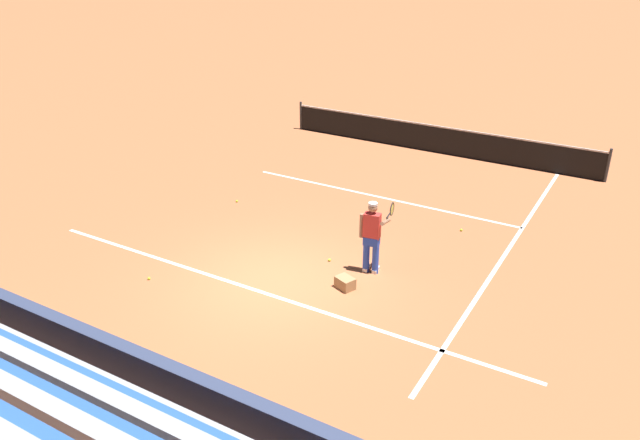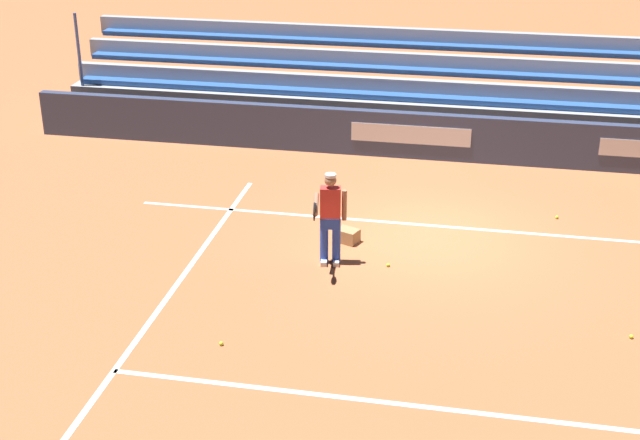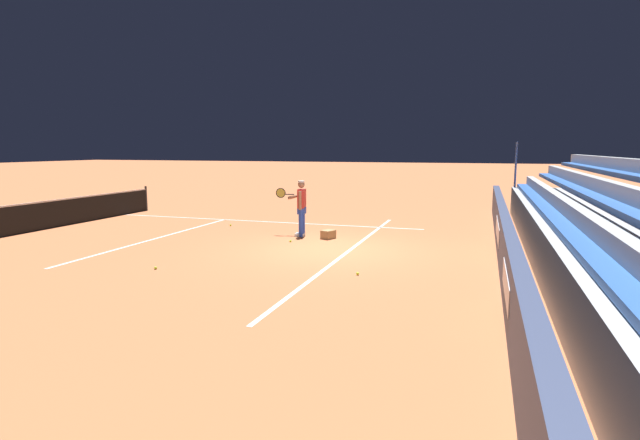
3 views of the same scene
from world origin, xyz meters
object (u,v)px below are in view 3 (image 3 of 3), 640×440
(tennis_ball_far_left, at_px, (231,225))
(tennis_ball_toward_net, at_px, (156,268))
(ball_box_cardboard, at_px, (328,234))
(tennis_ball_by_box, at_px, (358,274))
(tennis_net, at_px, (40,216))
(tennis_ball_on_baseline, at_px, (290,241))
(tennis_player, at_px, (301,207))

(tennis_ball_far_left, relative_size, tennis_ball_toward_net, 1.00)
(ball_box_cardboard, relative_size, tennis_ball_by_box, 6.06)
(tennis_ball_toward_net, distance_m, tennis_net, 7.73)
(ball_box_cardboard, distance_m, tennis_ball_far_left, 4.18)
(ball_box_cardboard, height_order, tennis_ball_far_left, ball_box_cardboard)
(tennis_ball_by_box, xyz_separation_m, tennis_ball_far_left, (5.23, 5.86, 0.00))
(tennis_net, bearing_deg, tennis_ball_on_baseline, -85.86)
(tennis_ball_on_baseline, xyz_separation_m, tennis_ball_by_box, (-3.06, -2.76, 0.00))
(ball_box_cardboard, distance_m, tennis_ball_by_box, 4.37)
(ball_box_cardboard, bearing_deg, tennis_ball_far_left, 72.14)
(ball_box_cardboard, height_order, tennis_net, tennis_net)
(tennis_player, bearing_deg, tennis_ball_by_box, -145.59)
(tennis_ball_on_baseline, relative_size, tennis_ball_by_box, 1.00)
(tennis_ball_by_box, bearing_deg, tennis_net, 77.92)
(tennis_ball_by_box, bearing_deg, tennis_ball_on_baseline, 41.99)
(ball_box_cardboard, xyz_separation_m, tennis_ball_far_left, (1.28, 3.98, -0.10))
(tennis_ball_toward_net, bearing_deg, tennis_player, -17.91)
(tennis_player, bearing_deg, ball_box_cardboard, -100.31)
(tennis_ball_by_box, distance_m, tennis_ball_toward_net, 4.54)
(tennis_player, distance_m, ball_box_cardboard, 1.22)
(ball_box_cardboard, height_order, tennis_ball_toward_net, ball_box_cardboard)
(tennis_ball_far_left, height_order, tennis_ball_toward_net, same)
(tennis_ball_by_box, height_order, tennis_net, tennis_net)
(tennis_player, bearing_deg, tennis_net, 101.06)
(tennis_ball_on_baseline, xyz_separation_m, tennis_ball_far_left, (2.16, 3.10, 0.00))
(tennis_player, height_order, tennis_ball_on_baseline, tennis_player)
(ball_box_cardboard, bearing_deg, tennis_player, 79.69)
(tennis_ball_far_left, xyz_separation_m, tennis_ball_toward_net, (-6.15, -1.41, 0.00))
(ball_box_cardboard, xyz_separation_m, tennis_ball_toward_net, (-4.86, 2.56, -0.10))
(tennis_ball_toward_net, height_order, tennis_net, tennis_net)
(tennis_ball_on_baseline, distance_m, tennis_ball_toward_net, 4.33)
(tennis_player, height_order, ball_box_cardboard, tennis_player)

